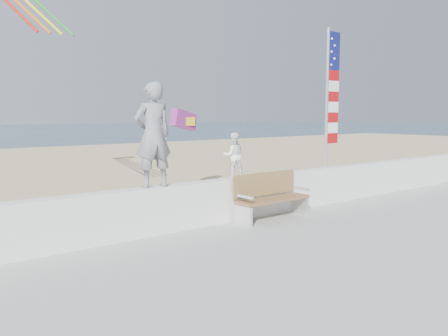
{
  "coord_description": "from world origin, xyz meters",
  "views": [
    {
      "loc": [
        -5.87,
        -5.74,
        2.46
      ],
      "look_at": [
        0.2,
        1.8,
        1.35
      ],
      "focal_mm": 38.0,
      "sensor_mm": 36.0,
      "label": 1
    }
  ],
  "objects_px": {
    "child": "(233,156)",
    "flag": "(330,93)",
    "bench": "(270,196)",
    "adult": "(153,135)"
  },
  "relations": [
    {
      "from": "adult",
      "to": "bench",
      "type": "relative_size",
      "value": 1.1
    },
    {
      "from": "child",
      "to": "bench",
      "type": "xyz_separation_m",
      "value": [
        0.66,
        -0.45,
        -0.88
      ]
    },
    {
      "from": "bench",
      "to": "flag",
      "type": "bearing_deg",
      "value": 10.18
    },
    {
      "from": "child",
      "to": "bench",
      "type": "height_order",
      "value": "child"
    },
    {
      "from": "bench",
      "to": "flag",
      "type": "xyz_separation_m",
      "value": [
        2.53,
        0.45,
        2.3
      ]
    },
    {
      "from": "adult",
      "to": "bench",
      "type": "bearing_deg",
      "value": 177.44
    },
    {
      "from": "adult",
      "to": "child",
      "type": "relative_size",
      "value": 2.01
    },
    {
      "from": "adult",
      "to": "child",
      "type": "bearing_deg",
      "value": -172.75
    },
    {
      "from": "adult",
      "to": "bench",
      "type": "xyz_separation_m",
      "value": [
        2.63,
        -0.45,
        -1.38
      ]
    },
    {
      "from": "child",
      "to": "flag",
      "type": "relative_size",
      "value": 0.28
    }
  ]
}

